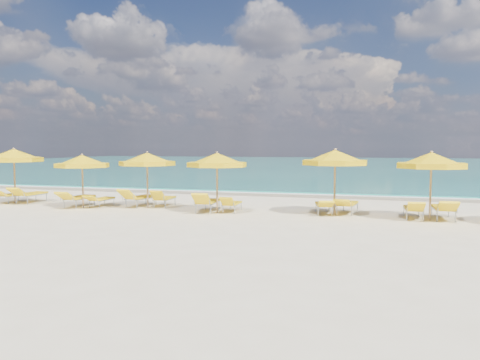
# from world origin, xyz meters

# --- Properties ---
(ground_plane) EXTENTS (120.00, 120.00, 0.00)m
(ground_plane) POSITION_xyz_m (0.00, 0.00, 0.00)
(ground_plane) COLOR beige
(ocean) EXTENTS (120.00, 80.00, 0.30)m
(ocean) POSITION_xyz_m (0.00, 48.00, 0.00)
(ocean) COLOR #167D6F
(ocean) RESTS_ON ground
(wet_sand_band) EXTENTS (120.00, 2.60, 0.01)m
(wet_sand_band) POSITION_xyz_m (0.00, 7.40, 0.00)
(wet_sand_band) COLOR tan
(wet_sand_band) RESTS_ON ground
(foam_line) EXTENTS (120.00, 1.20, 0.03)m
(foam_line) POSITION_xyz_m (0.00, 8.20, 0.00)
(foam_line) COLOR white
(foam_line) RESTS_ON ground
(whitecap_near) EXTENTS (14.00, 0.36, 0.05)m
(whitecap_near) POSITION_xyz_m (-6.00, 17.00, 0.00)
(whitecap_near) COLOR white
(whitecap_near) RESTS_ON ground
(whitecap_far) EXTENTS (18.00, 0.30, 0.05)m
(whitecap_far) POSITION_xyz_m (8.00, 24.00, 0.00)
(whitecap_far) COLOR white
(whitecap_far) RESTS_ON ground
(umbrella_1) EXTENTS (3.08, 3.08, 2.58)m
(umbrella_1) POSITION_xyz_m (-10.34, -0.01, 2.20)
(umbrella_1) COLOR #A78253
(umbrella_1) RESTS_ON ground
(umbrella_2) EXTENTS (2.33, 2.33, 2.32)m
(umbrella_2) POSITION_xyz_m (-6.45, -0.42, 1.98)
(umbrella_2) COLOR #A78253
(umbrella_2) RESTS_ON ground
(umbrella_3) EXTENTS (3.10, 3.10, 2.43)m
(umbrella_3) POSITION_xyz_m (-3.83, 0.43, 2.07)
(umbrella_3) COLOR #A78253
(umbrella_3) RESTS_ON ground
(umbrella_4) EXTENTS (2.95, 2.95, 2.44)m
(umbrella_4) POSITION_xyz_m (-0.46, -0.19, 2.08)
(umbrella_4) COLOR #A78253
(umbrella_4) RESTS_ON ground
(umbrella_5) EXTENTS (3.30, 3.30, 2.57)m
(umbrella_5) POSITION_xyz_m (4.07, 0.52, 2.19)
(umbrella_5) COLOR #A78253
(umbrella_5) RESTS_ON ground
(umbrella_6) EXTENTS (3.07, 3.07, 2.49)m
(umbrella_6) POSITION_xyz_m (7.46, 0.11, 2.12)
(umbrella_6) COLOR #A78253
(umbrella_6) RESTS_ON ground
(lounger_1_left) EXTENTS (0.67, 1.89, 0.72)m
(lounger_1_left) POSITION_xyz_m (-10.80, 0.34, 0.22)
(lounger_1_left) COLOR #A5A8AD
(lounger_1_left) RESTS_ON ground
(lounger_1_right) EXTENTS (0.73, 2.08, 0.84)m
(lounger_1_right) POSITION_xyz_m (-9.92, 0.51, 0.25)
(lounger_1_right) COLOR #A5A8AD
(lounger_1_right) RESTS_ON ground
(lounger_2_left) EXTENTS (0.70, 2.07, 0.79)m
(lounger_2_left) POSITION_xyz_m (-6.85, -0.17, 0.24)
(lounger_2_left) COLOR #A5A8AD
(lounger_2_left) RESTS_ON ground
(lounger_2_right) EXTENTS (0.60, 1.72, 0.62)m
(lounger_2_right) POSITION_xyz_m (-5.94, 0.18, 0.20)
(lounger_2_right) COLOR #A5A8AD
(lounger_2_right) RESTS_ON ground
(lounger_3_left) EXTENTS (1.03, 2.10, 0.88)m
(lounger_3_left) POSITION_xyz_m (-4.31, 0.68, 0.25)
(lounger_3_left) COLOR #A5A8AD
(lounger_3_left) RESTS_ON ground
(lounger_3_right) EXTENTS (0.65, 1.70, 0.80)m
(lounger_3_right) POSITION_xyz_m (-3.32, 1.03, 0.21)
(lounger_3_right) COLOR #A5A8AD
(lounger_3_right) RESTS_ON ground
(lounger_4_left) EXTENTS (0.82, 2.05, 0.89)m
(lounger_4_left) POSITION_xyz_m (-0.92, -0.04, 0.25)
(lounger_4_left) COLOR #A5A8AD
(lounger_4_left) RESTS_ON ground
(lounger_4_right) EXTENTS (0.59, 1.63, 0.70)m
(lounger_4_right) POSITION_xyz_m (0.02, 0.28, 0.20)
(lounger_4_right) COLOR #A5A8AD
(lounger_4_right) RESTS_ON ground
(lounger_5_left) EXTENTS (0.94, 1.92, 0.66)m
(lounger_5_left) POSITION_xyz_m (3.65, 0.71, 0.21)
(lounger_5_left) COLOR #A5A8AD
(lounger_5_left) RESTS_ON ground
(lounger_5_right) EXTENTS (0.88, 2.02, 0.71)m
(lounger_5_right) POSITION_xyz_m (4.52, 1.04, 0.23)
(lounger_5_right) COLOR #A5A8AD
(lounger_5_right) RESTS_ON ground
(lounger_6_left) EXTENTS (0.66, 1.85, 0.76)m
(lounger_6_left) POSITION_xyz_m (6.92, 0.39, 0.22)
(lounger_6_left) COLOR #A5A8AD
(lounger_6_left) RESTS_ON ground
(lounger_6_right) EXTENTS (0.73, 2.07, 0.82)m
(lounger_6_right) POSITION_xyz_m (7.96, 0.52, 0.24)
(lounger_6_right) COLOR #A5A8AD
(lounger_6_right) RESTS_ON ground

